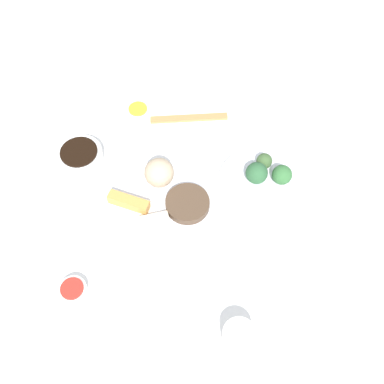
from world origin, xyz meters
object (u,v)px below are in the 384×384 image
(broccoli_plate, at_px, (262,184))
(soy_sauce_bowl, at_px, (80,157))
(chopsticks_pair, at_px, (189,118))
(sauce_ramekin_sweet_and_sour, at_px, (73,291))
(sauce_ramekin_hot_mustard, at_px, (138,112))
(main_plate, at_px, (159,207))
(teacup, at_px, (239,337))

(broccoli_plate, distance_m, soy_sauce_bowl, 0.45)
(chopsticks_pair, bearing_deg, soy_sauce_bowl, -12.84)
(sauce_ramekin_sweet_and_sour, relative_size, chopsticks_pair, 0.29)
(sauce_ramekin_hot_mustard, bearing_deg, soy_sauce_bowl, 9.02)
(main_plate, xyz_separation_m, soy_sauce_bowl, (0.06, -0.23, 0.01))
(main_plate, xyz_separation_m, sauce_ramekin_hot_mustard, (-0.14, -0.26, 0.00))
(sauce_ramekin_sweet_and_sour, bearing_deg, main_plate, -170.57)
(broccoli_plate, relative_size, sauce_ramekin_sweet_and_sour, 3.51)
(broccoli_plate, bearing_deg, teacup, 38.08)
(sauce_ramekin_sweet_and_sour, bearing_deg, broccoli_plate, 172.47)
(main_plate, bearing_deg, sauce_ramekin_hot_mustard, -117.98)
(sauce_ramekin_sweet_and_sour, distance_m, teacup, 0.36)
(teacup, height_order, chopsticks_pair, teacup)
(main_plate, distance_m, sauce_ramekin_hot_mustard, 0.30)
(soy_sauce_bowl, relative_size, sauce_ramekin_sweet_and_sour, 1.85)
(teacup, distance_m, chopsticks_pair, 0.59)
(chopsticks_pair, bearing_deg, main_plate, 35.17)
(broccoli_plate, relative_size, teacup, 3.15)
(broccoli_plate, height_order, sauce_ramekin_sweet_and_sour, sauce_ramekin_sweet_and_sour)
(broccoli_plate, xyz_separation_m, sauce_ramekin_hot_mustard, (0.09, -0.37, 0.00))
(broccoli_plate, relative_size, sauce_ramekin_hot_mustard, 3.51)
(soy_sauce_bowl, xyz_separation_m, teacup, (0.01, 0.58, 0.00))
(main_plate, relative_size, chopsticks_pair, 1.28)
(soy_sauce_bowl, height_order, sauce_ramekin_sweet_and_sour, soy_sauce_bowl)
(main_plate, bearing_deg, teacup, 78.68)
(teacup, xyz_separation_m, chopsticks_pair, (-0.30, -0.51, -0.02))
(teacup, bearing_deg, sauce_ramekin_hot_mustard, -108.95)
(sauce_ramekin_hot_mustard, xyz_separation_m, chopsticks_pair, (-0.09, 0.10, -0.01))
(soy_sauce_bowl, height_order, sauce_ramekin_hot_mustard, soy_sauce_bowl)
(sauce_ramekin_hot_mustard, bearing_deg, chopsticks_pair, 132.89)
(sauce_ramekin_sweet_and_sour, height_order, chopsticks_pair, sauce_ramekin_sweet_and_sour)
(main_plate, distance_m, chopsticks_pair, 0.28)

